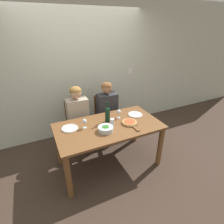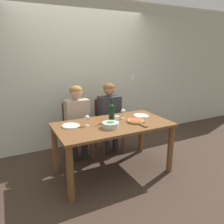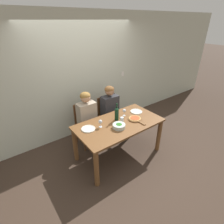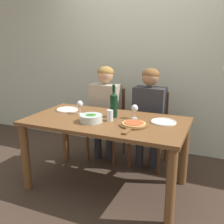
{
  "view_description": "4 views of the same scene",
  "coord_description": "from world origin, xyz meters",
  "px_view_note": "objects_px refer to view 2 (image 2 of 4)",
  "views": [
    {
      "loc": [
        -0.97,
        -2.17,
        2.19
      ],
      "look_at": [
        0.11,
        0.12,
        0.93
      ],
      "focal_mm": 28.0,
      "sensor_mm": 36.0,
      "label": 1
    },
    {
      "loc": [
        -1.36,
        -2.65,
        1.77
      ],
      "look_at": [
        0.0,
        0.03,
        0.93
      ],
      "focal_mm": 35.0,
      "sensor_mm": 36.0,
      "label": 2
    },
    {
      "loc": [
        -1.8,
        -2.18,
        2.51
      ],
      "look_at": [
        -0.06,
        0.14,
        0.96
      ],
      "focal_mm": 28.0,
      "sensor_mm": 36.0,
      "label": 3
    },
    {
      "loc": [
        1.08,
        -2.37,
        1.56
      ],
      "look_at": [
        0.04,
        0.07,
        0.83
      ],
      "focal_mm": 42.0,
      "sensor_mm": 36.0,
      "label": 4
    }
  ],
  "objects_px": {
    "person_man": "(110,111)",
    "wine_bottle": "(111,112)",
    "dinner_plate_left": "(71,126)",
    "water_tumbler": "(117,120)",
    "wine_glass_right": "(123,112)",
    "pizza_on_board": "(136,121)",
    "dinner_plate_right": "(141,116)",
    "wine_glass_left": "(87,118)",
    "broccoli_bowl": "(110,125)",
    "person_woman": "(77,116)",
    "chair_right": "(107,123)",
    "chair_left": "(76,127)"
  },
  "relations": [
    {
      "from": "wine_glass_left",
      "to": "dinner_plate_right",
      "type": "bearing_deg",
      "value": 2.38
    },
    {
      "from": "chair_left",
      "to": "person_woman",
      "type": "bearing_deg",
      "value": -90.0
    },
    {
      "from": "wine_glass_left",
      "to": "water_tumbler",
      "type": "xyz_separation_m",
      "value": [
        0.41,
        -0.11,
        -0.05
      ]
    },
    {
      "from": "person_woman",
      "to": "broccoli_bowl",
      "type": "relative_size",
      "value": 5.41
    },
    {
      "from": "pizza_on_board",
      "to": "water_tumbler",
      "type": "height_order",
      "value": "water_tumbler"
    },
    {
      "from": "person_woman",
      "to": "dinner_plate_right",
      "type": "relative_size",
      "value": 4.91
    },
    {
      "from": "person_woman",
      "to": "wine_glass_right",
      "type": "xyz_separation_m",
      "value": [
        0.57,
        -0.5,
        0.12
      ]
    },
    {
      "from": "person_man",
      "to": "water_tumbler",
      "type": "relative_size",
      "value": 11.03
    },
    {
      "from": "dinner_plate_left",
      "to": "water_tumbler",
      "type": "relative_size",
      "value": 2.25
    },
    {
      "from": "chair_left",
      "to": "wine_glass_left",
      "type": "xyz_separation_m",
      "value": [
        -0.04,
        -0.68,
        0.36
      ]
    },
    {
      "from": "chair_left",
      "to": "wine_glass_left",
      "type": "relative_size",
      "value": 6.2
    },
    {
      "from": "chair_left",
      "to": "chair_right",
      "type": "distance_m",
      "value": 0.59
    },
    {
      "from": "chair_left",
      "to": "person_man",
      "type": "bearing_deg",
      "value": -10.54
    },
    {
      "from": "wine_glass_right",
      "to": "pizza_on_board",
      "type": "bearing_deg",
      "value": -73.56
    },
    {
      "from": "person_woman",
      "to": "person_man",
      "type": "height_order",
      "value": "same"
    },
    {
      "from": "chair_right",
      "to": "wine_glass_right",
      "type": "bearing_deg",
      "value": -91.73
    },
    {
      "from": "chair_right",
      "to": "broccoli_bowl",
      "type": "distance_m",
      "value": 1.02
    },
    {
      "from": "person_woman",
      "to": "wine_glass_right",
      "type": "distance_m",
      "value": 0.77
    },
    {
      "from": "person_woman",
      "to": "wine_bottle",
      "type": "relative_size",
      "value": 3.56
    },
    {
      "from": "wine_glass_left",
      "to": "dinner_plate_left",
      "type": "bearing_deg",
      "value": 161.45
    },
    {
      "from": "person_woman",
      "to": "broccoli_bowl",
      "type": "distance_m",
      "value": 0.82
    },
    {
      "from": "dinner_plate_left",
      "to": "water_tumbler",
      "type": "bearing_deg",
      "value": -16.21
    },
    {
      "from": "water_tumbler",
      "to": "dinner_plate_left",
      "type": "bearing_deg",
      "value": 163.79
    },
    {
      "from": "wine_bottle",
      "to": "broccoli_bowl",
      "type": "distance_m",
      "value": 0.31
    },
    {
      "from": "wine_bottle",
      "to": "broccoli_bowl",
      "type": "xyz_separation_m",
      "value": [
        -0.14,
        -0.25,
        -0.1
      ]
    },
    {
      "from": "wine_glass_left",
      "to": "person_man",
      "type": "bearing_deg",
      "value": 41.88
    },
    {
      "from": "dinner_plate_right",
      "to": "dinner_plate_left",
      "type": "bearing_deg",
      "value": 178.32
    },
    {
      "from": "wine_bottle",
      "to": "wine_glass_left",
      "type": "xyz_separation_m",
      "value": [
        -0.4,
        -0.03,
        -0.04
      ]
    },
    {
      "from": "wine_bottle",
      "to": "wine_glass_right",
      "type": "bearing_deg",
      "value": 9.41
    },
    {
      "from": "person_man",
      "to": "chair_left",
      "type": "bearing_deg",
      "value": 169.46
    },
    {
      "from": "person_woman",
      "to": "pizza_on_board",
      "type": "xyz_separation_m",
      "value": [
        0.65,
        -0.75,
        0.03
      ]
    },
    {
      "from": "dinner_plate_right",
      "to": "chair_left",
      "type": "bearing_deg",
      "value": 144.12
    },
    {
      "from": "chair_left",
      "to": "dinner_plate_left",
      "type": "distance_m",
      "value": 0.71
    },
    {
      "from": "dinner_plate_left",
      "to": "water_tumbler",
      "type": "height_order",
      "value": "water_tumbler"
    },
    {
      "from": "person_man",
      "to": "dinner_plate_left",
      "type": "xyz_separation_m",
      "value": [
        -0.85,
        -0.5,
        0.02
      ]
    },
    {
      "from": "wine_glass_left",
      "to": "water_tumbler",
      "type": "bearing_deg",
      "value": -14.98
    },
    {
      "from": "broccoli_bowl",
      "to": "wine_bottle",
      "type": "bearing_deg",
      "value": 60.29
    },
    {
      "from": "person_man",
      "to": "broccoli_bowl",
      "type": "xyz_separation_m",
      "value": [
        -0.38,
        -0.79,
        0.05
      ]
    },
    {
      "from": "person_woman",
      "to": "water_tumbler",
      "type": "relative_size",
      "value": 11.03
    },
    {
      "from": "chair_left",
      "to": "wine_bottle",
      "type": "height_order",
      "value": "wine_bottle"
    },
    {
      "from": "person_man",
      "to": "wine_bottle",
      "type": "height_order",
      "value": "person_man"
    },
    {
      "from": "wine_bottle",
      "to": "pizza_on_board",
      "type": "relative_size",
      "value": 0.86
    },
    {
      "from": "broccoli_bowl",
      "to": "pizza_on_board",
      "type": "relative_size",
      "value": 0.56
    },
    {
      "from": "person_man",
      "to": "wine_glass_left",
      "type": "distance_m",
      "value": 0.86
    },
    {
      "from": "person_woman",
      "to": "wine_bottle",
      "type": "distance_m",
      "value": 0.66
    },
    {
      "from": "chair_right",
      "to": "pizza_on_board",
      "type": "xyz_separation_m",
      "value": [
        0.06,
        -0.86,
        0.27
      ]
    },
    {
      "from": "person_man",
      "to": "chair_right",
      "type": "bearing_deg",
      "value": 90.0
    },
    {
      "from": "person_woman",
      "to": "wine_glass_left",
      "type": "xyz_separation_m",
      "value": [
        -0.04,
        -0.57,
        0.12
      ]
    },
    {
      "from": "wine_bottle",
      "to": "wine_glass_right",
      "type": "distance_m",
      "value": 0.23
    },
    {
      "from": "water_tumbler",
      "to": "dinner_plate_right",
      "type": "bearing_deg",
      "value": 16.11
    }
  ]
}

